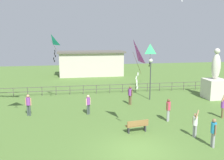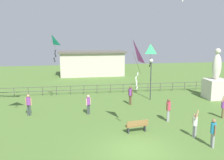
# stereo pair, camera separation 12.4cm
# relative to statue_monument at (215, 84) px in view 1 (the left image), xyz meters

# --- Properties ---
(ground_plane) EXTENTS (80.00, 80.00, 0.00)m
(ground_plane) POSITION_rel_statue_monument_xyz_m (-10.74, -9.97, -1.46)
(ground_plane) COLOR #517533
(statue_monument) EXTENTS (1.96, 1.96, 5.03)m
(statue_monument) POSITION_rel_statue_monument_xyz_m (0.00, 0.00, 0.00)
(statue_monument) COLOR beige
(statue_monument) RESTS_ON ground_plane
(lamppost) EXTENTS (0.36, 0.36, 4.05)m
(lamppost) POSITION_rel_statue_monument_xyz_m (-6.54, 0.60, 1.52)
(lamppost) COLOR #38383D
(lamppost) RESTS_ON ground_plane
(park_bench) EXTENTS (1.54, 0.63, 0.85)m
(park_bench) POSITION_rel_statue_monument_xyz_m (-10.03, -7.38, -1.00)
(park_bench) COLOR olive
(park_bench) RESTS_ON ground_plane
(person_0) EXTENTS (0.29, 0.50, 1.85)m
(person_0) POSITION_rel_statue_monument_xyz_m (-6.68, -8.81, -0.53)
(person_0) COLOR #99999E
(person_0) RESTS_ON ground_plane
(person_1) EXTENTS (0.40, 0.33, 1.61)m
(person_1) POSITION_rel_statue_monument_xyz_m (-12.91, -3.04, -0.54)
(person_1) COLOR #3F4C47
(person_1) RESTS_ON ground_plane
(person_2) EXTENTS (0.50, 0.32, 1.73)m
(person_2) POSITION_rel_statue_monument_xyz_m (-17.61, -2.59, -0.47)
(person_2) COLOR #3F4C47
(person_2) RESTS_ON ground_plane
(person_4) EXTENTS (0.40, 0.46, 1.87)m
(person_4) POSITION_rel_statue_monument_xyz_m (-2.74, -5.66, -0.52)
(person_4) COLOR brown
(person_4) RESTS_ON ground_plane
(person_5) EXTENTS (0.37, 0.42, 1.72)m
(person_5) POSITION_rel_statue_monument_xyz_m (-7.19, -5.68, -0.47)
(person_5) COLOR #99999E
(person_5) RESTS_ON ground_plane
(person_6) EXTENTS (0.32, 0.46, 1.74)m
(person_6) POSITION_rel_statue_monument_xyz_m (-8.92, -0.89, -0.46)
(person_6) COLOR brown
(person_6) RESTS_ON ground_plane
(person_7) EXTENTS (0.32, 0.52, 1.71)m
(person_7) POSITION_rel_statue_monument_xyz_m (-6.33, -10.29, -0.48)
(person_7) COLOR #99999E
(person_7) RESTS_ON ground_plane
(kite_0) EXTENTS (0.95, 1.23, 2.40)m
(kite_0) POSITION_rel_statue_monument_xyz_m (-15.80, 0.28, 4.31)
(kite_0) COLOR #19B2B2
(kite_3) EXTENTS (0.86, 0.68, 2.19)m
(kite_3) POSITION_rel_statue_monument_xyz_m (-6.47, 1.15, 3.39)
(kite_3) COLOR #1EB759
(kite_4) EXTENTS (0.88, 1.07, 3.09)m
(kite_4) POSITION_rel_statue_monument_xyz_m (-10.45, -7.65, 3.81)
(kite_4) COLOR #B22DB2
(waterfront_railing) EXTENTS (36.05, 0.06, 0.95)m
(waterfront_railing) POSITION_rel_statue_monument_xyz_m (-11.19, 4.03, -0.84)
(waterfront_railing) COLOR #4C4742
(waterfront_railing) RESTS_ON ground_plane
(pavilion_building) EXTENTS (10.17, 3.75, 3.78)m
(pavilion_building) POSITION_rel_statue_monument_xyz_m (-10.93, 16.03, 0.46)
(pavilion_building) COLOR beige
(pavilion_building) RESTS_ON ground_plane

